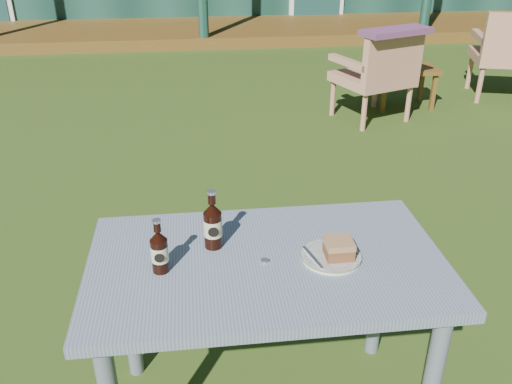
{
  "coord_description": "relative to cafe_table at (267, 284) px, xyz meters",
  "views": [
    {
      "loc": [
        -0.22,
        -3.09,
        1.76
      ],
      "look_at": [
        0.0,
        -1.3,
        0.82
      ],
      "focal_mm": 38.0,
      "sensor_mm": 36.0,
      "label": 1
    }
  ],
  "objects": [
    {
      "name": "ground",
      "position": [
        0.0,
        1.6,
        -0.62
      ],
      "size": [
        80.0,
        80.0,
        0.0
      ],
      "primitive_type": "plane",
      "color": "#334916"
    },
    {
      "name": "cafe_table",
      "position": [
        0.0,
        0.0,
        0.0
      ],
      "size": [
        1.2,
        0.7,
        0.72
      ],
      "color": "slate",
      "rests_on": "ground"
    },
    {
      "name": "plate",
      "position": [
        0.22,
        -0.02,
        0.11
      ],
      "size": [
        0.2,
        0.2,
        0.01
      ],
      "color": "silver",
      "rests_on": "cafe_table"
    },
    {
      "name": "cake_slice",
      "position": [
        0.24,
        -0.03,
        0.15
      ],
      "size": [
        0.09,
        0.09,
        0.06
      ],
      "color": "brown",
      "rests_on": "plate"
    },
    {
      "name": "fork",
      "position": [
        0.15,
        -0.03,
        0.12
      ],
      "size": [
        0.05,
        0.14,
        0.0
      ],
      "primitive_type": "cube",
      "rotation": [
        0.0,
        0.0,
        0.26
      ],
      "color": "silver",
      "rests_on": "plate"
    },
    {
      "name": "cola_bottle_near",
      "position": [
        -0.17,
        0.1,
        0.19
      ],
      "size": [
        0.06,
        0.07,
        0.22
      ],
      "color": "black",
      "rests_on": "cafe_table"
    },
    {
      "name": "cola_bottle_far",
      "position": [
        -0.35,
        -0.02,
        0.18
      ],
      "size": [
        0.06,
        0.06,
        0.19
      ],
      "color": "black",
      "rests_on": "cafe_table"
    },
    {
      "name": "bottle_cap",
      "position": [
        -0.01,
        -0.01,
        0.11
      ],
      "size": [
        0.03,
        0.03,
        0.01
      ],
      "primitive_type": "cylinder",
      "color": "silver",
      "rests_on": "cafe_table"
    },
    {
      "name": "armchair_left",
      "position": [
        1.47,
        3.18,
        -0.15
      ],
      "size": [
        0.78,
        0.75,
        0.83
      ],
      "color": "tan",
      "rests_on": "ground"
    },
    {
      "name": "armchair_right",
      "position": [
        3.01,
        3.67,
        -0.11
      ],
      "size": [
        0.81,
        0.78,
        0.9
      ],
      "color": "tan",
      "rests_on": "ground"
    },
    {
      "name": "floral_throw",
      "position": [
        1.53,
        3.03,
        0.23
      ],
      "size": [
        0.68,
        0.45,
        0.05
      ],
      "primitive_type": "cube",
      "rotation": [
        0.0,
        0.0,
        3.51
      ],
      "color": "#66365C",
      "rests_on": "armchair_left"
    },
    {
      "name": "side_table",
      "position": [
        1.88,
        3.56,
        -0.28
      ],
      "size": [
        0.6,
        0.4,
        0.4
      ],
      "color": "brown",
      "rests_on": "ground"
    }
  ]
}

